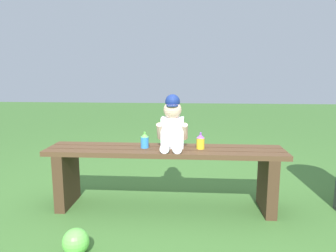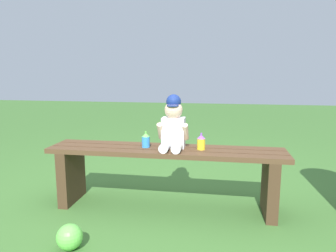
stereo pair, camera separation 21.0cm
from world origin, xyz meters
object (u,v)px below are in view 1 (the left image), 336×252
park_bench (165,167)px  toy_ball (76,242)px  child_figure (172,125)px  sippy_cup_left (145,140)px  sippy_cup_right (200,141)px

park_bench → toy_ball: (-0.46, -0.67, -0.25)m
child_figure → park_bench: bearing=-160.7°
sippy_cup_left → sippy_cup_right: same height
child_figure → sippy_cup_left: child_figure is taller
park_bench → sippy_cup_left: size_ratio=14.40×
sippy_cup_left → toy_ball: size_ratio=0.80×
park_bench → sippy_cup_right: (0.27, 0.01, 0.21)m
sippy_cup_left → sippy_cup_right: (0.42, 0.00, 0.00)m
child_figure → sippy_cup_right: 0.24m
sippy_cup_right → toy_ball: 1.09m
park_bench → child_figure: child_figure is taller
park_bench → sippy_cup_right: bearing=1.4°
child_figure → sippy_cup_left: size_ratio=3.26×
sippy_cup_right → sippy_cup_left: bearing=180.0°
sippy_cup_left → toy_ball: (-0.31, -0.67, -0.45)m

